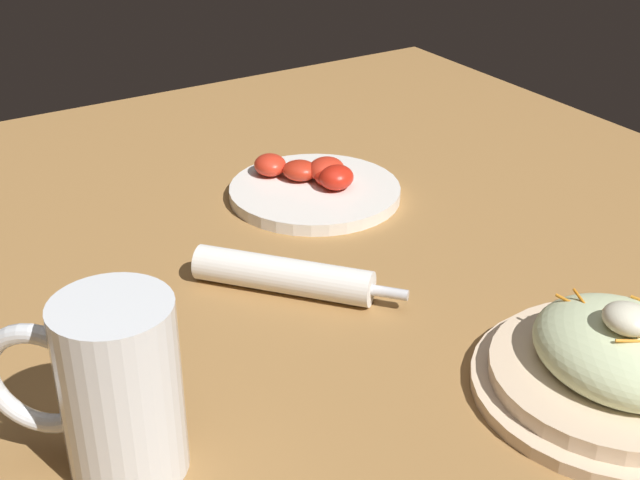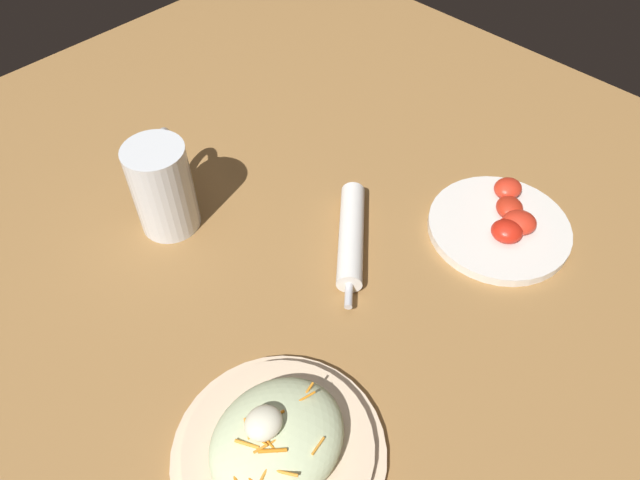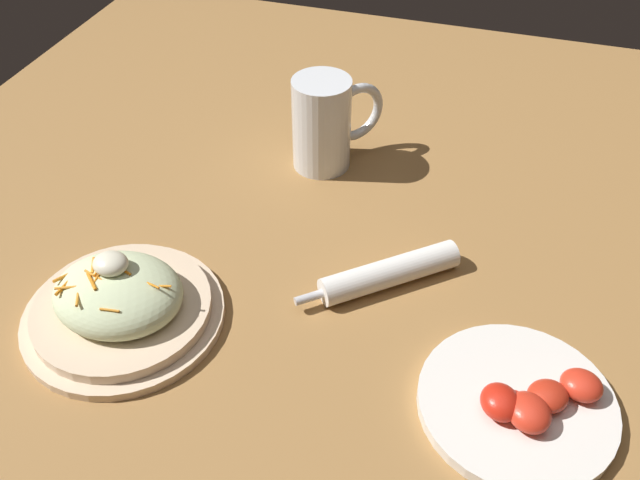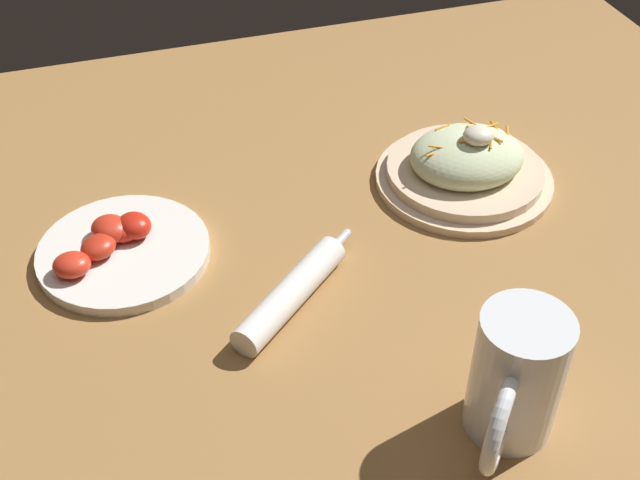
# 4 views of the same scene
# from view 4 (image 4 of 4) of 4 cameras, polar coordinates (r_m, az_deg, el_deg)

# --- Properties ---
(ground_plane) EXTENTS (1.43, 1.43, 0.00)m
(ground_plane) POSITION_cam_4_polar(r_m,az_deg,el_deg) (0.93, 3.28, -6.06)
(ground_plane) COLOR #9E703D
(salad_plate) EXTENTS (0.24, 0.24, 0.09)m
(salad_plate) POSITION_cam_4_polar(r_m,az_deg,el_deg) (1.13, 9.97, 5.06)
(salad_plate) COLOR beige
(salad_plate) RESTS_ON ground_plane
(beer_mug) EXTENTS (0.12, 0.13, 0.14)m
(beer_mug) POSITION_cam_4_polar(r_m,az_deg,el_deg) (0.81, 13.24, -9.51)
(beer_mug) COLOR white
(beer_mug) RESTS_ON ground_plane
(napkin_roll) EXTENTS (0.18, 0.16, 0.04)m
(napkin_roll) POSITION_cam_4_polar(r_m,az_deg,el_deg) (0.94, -1.97, -3.65)
(napkin_roll) COLOR white
(napkin_roll) RESTS_ON ground_plane
(tomato_plate) EXTENTS (0.21, 0.21, 0.04)m
(tomato_plate) POSITION_cam_4_polar(r_m,az_deg,el_deg) (1.03, -13.60, -0.57)
(tomato_plate) COLOR white
(tomato_plate) RESTS_ON ground_plane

